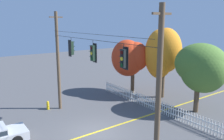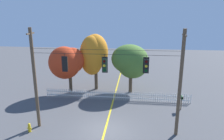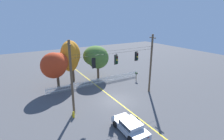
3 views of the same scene
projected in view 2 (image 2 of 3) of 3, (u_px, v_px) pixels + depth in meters
ground at (105, 130)px, 16.88m from camera, size 80.00×80.00×0.00m
lane_centerline_stripe at (105, 130)px, 16.88m from camera, size 0.16×36.00×0.01m
signal_support_span at (105, 81)px, 15.81m from camera, size 11.25×1.10×8.04m
traffic_signal_northbound_secondary at (65, 64)px, 15.79m from camera, size 0.43×0.38×1.37m
traffic_signal_southbound_primary at (105, 65)px, 15.49m from camera, size 0.43×0.38×1.42m
traffic_signal_northbound_primary at (146, 66)px, 15.15m from camera, size 0.43×0.38×1.37m
white_picket_fence at (116, 96)px, 22.58m from camera, size 15.46×0.06×1.01m
autumn_maple_near_fence at (67, 62)px, 23.86m from camera, size 3.97×3.16×5.47m
autumn_maple_mid at (94, 54)px, 25.05m from camera, size 3.29×3.34×6.68m
autumn_oak_far_east at (131, 61)px, 24.43m from camera, size 4.35×3.86×5.58m
fire_hydrant at (29, 128)px, 16.53m from camera, size 0.38×0.22×0.74m
roadside_mailbox at (182, 98)px, 20.15m from camera, size 0.25×0.44×1.43m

